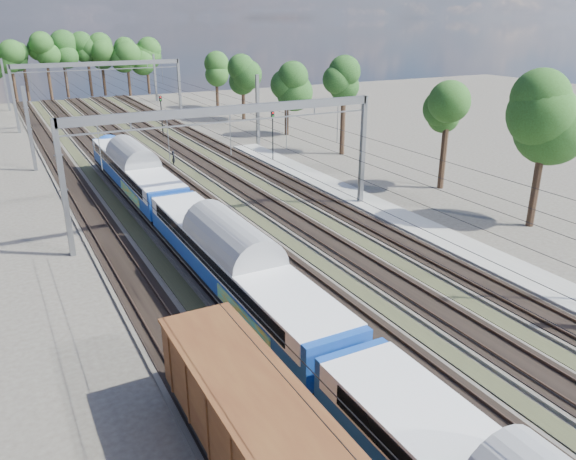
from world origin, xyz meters
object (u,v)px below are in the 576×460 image
freight_boxcar (274,456)px  signal_far (273,130)px  emu_train (235,257)px  worker (174,158)px  signal_near (161,112)px

freight_boxcar → signal_far: (20.70, 41.46, 1.23)m
emu_train → freight_boxcar: emu_train is taller
freight_boxcar → emu_train: bearing=71.6°
worker → signal_near: size_ratio=0.30×
freight_boxcar → signal_near: size_ratio=2.61×
signal_near → emu_train: bearing=-102.7°
signal_near → signal_far: bearing=-70.6°
freight_boxcar → signal_near: bearing=77.0°
worker → freight_boxcar: bearing=176.8°
emu_train → worker: emu_train is taller
worker → emu_train: bearing=179.0°
freight_boxcar → worker: bearing=76.6°
signal_near → freight_boxcar: bearing=-104.3°
freight_boxcar → signal_far: size_ratio=2.59×
freight_boxcar → signal_near: 61.27m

